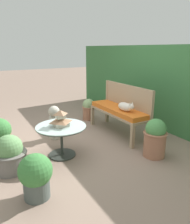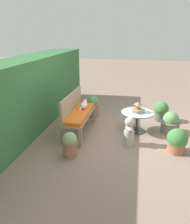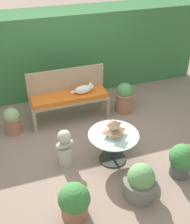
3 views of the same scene
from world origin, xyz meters
The scene contains 13 objects.
ground centered at (0.00, 0.00, 0.00)m, with size 30.00×30.00×0.00m, color gray.
foliage_hedge_back centered at (0.00, 2.36, 0.87)m, with size 6.40×0.91×1.74m, color #38703D.
garden_bench centered at (-0.08, 0.99, 0.46)m, with size 1.47×0.45×0.54m.
bench_backrest centered at (-0.08, 1.19, 0.70)m, with size 1.47×0.06×0.98m.
cat centered at (0.20, 0.96, 0.62)m, with size 0.45×0.19×0.20m.
patio_table centered at (0.27, -0.35, 0.40)m, with size 0.79×0.79×0.50m.
pagoda_birdhouse centered at (0.27, -0.35, 0.61)m, with size 0.28×0.28×0.26m.
garden_bust centered at (-0.46, -0.21, 0.32)m, with size 0.33×0.23×0.64m.
potted_plant_path_edge centered at (-1.17, 0.90, 0.26)m, with size 0.31×0.31×0.51m.
potted_plant_hedge_corner centered at (1.10, -0.99, 0.28)m, with size 0.39×0.39×0.54m.
potted_plant_bench_right centered at (-0.58, -1.17, 0.25)m, with size 0.41×0.41×0.51m.
potted_plant_table_far centered at (1.02, 0.92, 0.31)m, with size 0.38×0.38×0.62m.
potted_plant_table_near centered at (0.35, -1.15, 0.25)m, with size 0.47×0.47×0.54m.
Camera 2 is at (-4.77, -0.34, 2.32)m, focal length 35.00 mm.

